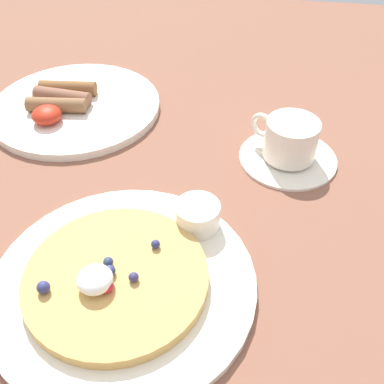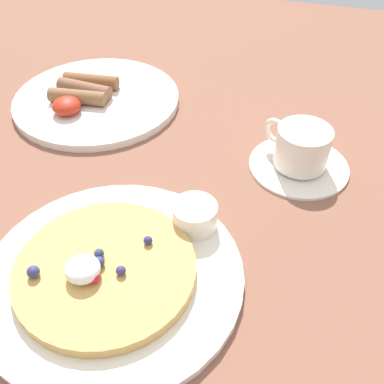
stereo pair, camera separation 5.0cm
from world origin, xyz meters
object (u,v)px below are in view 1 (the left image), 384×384
Objects in this scene: pancake_plate at (123,283)px; syrup_ramekin at (198,215)px; breakfast_plate at (76,107)px; coffee_cup at (290,138)px; coffee_saucer at (288,157)px.

syrup_ramekin is (6.80, 9.36, 2.20)cm from pancake_plate.
syrup_ramekin reaches higher than breakfast_plate.
syrup_ramekin is 0.55× the size of coffee_cup.
coffee_saucer is (34.88, -7.96, -0.21)cm from breakfast_plate.
breakfast_plate is 35.78cm from coffee_saucer.
coffee_saucer is 3.32cm from coffee_cup.
pancake_plate is 1.04× the size of breakfast_plate.
pancake_plate is 2.98× the size of coffee_cup.
coffee_cup reaches higher than breakfast_plate.
breakfast_plate reaches higher than pancake_plate.
pancake_plate is 31.02cm from coffee_cup.
syrup_ramekin is 33.86cm from breakfast_plate.
coffee_saucer is at bearing -12.86° from breakfast_plate.
syrup_ramekin reaches higher than coffee_saucer.
pancake_plate is 11.78cm from syrup_ramekin.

